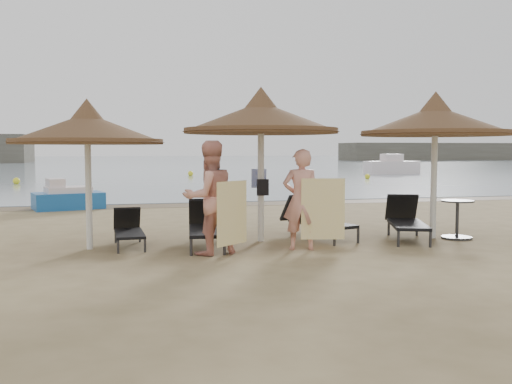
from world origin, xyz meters
TOP-DOWN VIEW (x-y plane):
  - ground at (0.00, 0.00)m, footprint 160.00×160.00m
  - sea at (0.00, 80.00)m, footprint 200.00×140.00m
  - wet_sand_strip at (0.00, 9.40)m, footprint 200.00×1.60m
  - palapa_left at (-2.83, 1.19)m, footprint 2.89×2.89m
  - palapa_center at (0.59, 1.36)m, footprint 3.22×3.22m
  - palapa_right at (4.29, 0.89)m, footprint 3.16×3.16m
  - lounger_far_left at (-2.09, 1.45)m, footprint 0.61×1.64m
  - lounger_near_left at (-0.60, 1.08)m, footprint 0.89×2.06m
  - lounger_near_right at (1.85, 1.57)m, footprint 1.21×2.11m
  - lounger_far_right at (3.70, 0.98)m, footprint 1.31×2.14m
  - side_table at (4.76, 0.70)m, footprint 0.68×0.68m
  - person_left at (-0.68, 0.12)m, footprint 1.26×1.01m
  - person_right at (1.10, 0.21)m, footprint 1.14×0.86m
  - towel_left at (-0.33, -0.23)m, footprint 0.65×0.52m
  - towel_right at (1.45, -0.04)m, footprint 0.81×0.18m
  - bag_patterned at (0.59, 1.54)m, footprint 0.33×0.16m
  - bag_dark at (0.59, 1.20)m, footprint 0.24×0.10m
  - pedal_boat at (-3.91, 9.02)m, footprint 2.37×1.76m
  - buoy_left at (-7.76, 23.08)m, footprint 0.37×0.37m
  - buoy_mid at (2.63, 30.45)m, footprint 0.38×0.38m
  - buoy_right at (13.18, 23.78)m, footprint 0.34×0.34m

SIDE VIEW (x-z plane):
  - ground at x=0.00m, z-range 0.00..0.00m
  - wet_sand_strip at x=0.00m, z-range 0.00..0.01m
  - sea at x=0.00m, z-range 0.00..0.03m
  - buoy_right at x=13.18m, z-range 0.00..0.34m
  - buoy_left at x=-7.76m, z-range 0.00..0.37m
  - buoy_mid at x=2.63m, z-range 0.00..0.38m
  - lounger_far_left at x=-2.09m, z-range -0.04..0.69m
  - pedal_boat at x=-3.91m, z-range -0.13..0.86m
  - side_table at x=4.76m, z-range -0.02..0.80m
  - lounger_near_left at x=-0.60m, z-range -0.05..0.85m
  - lounger_near_right at x=1.85m, z-range -0.05..0.85m
  - lounger_far_right at x=3.70m, z-range -0.05..0.86m
  - towel_left at x=-0.33m, z-range 0.22..1.35m
  - towel_right at x=1.45m, z-range 0.22..1.37m
  - person_right at x=1.10m, z-range 0.00..2.22m
  - bag_dark at x=0.59m, z-range 0.97..1.30m
  - person_left at x=-0.68m, z-range 0.00..2.40m
  - bag_patterned at x=0.59m, z-range 1.10..1.50m
  - palapa_left at x=-2.83m, z-range 0.85..3.72m
  - palapa_right at x=4.29m, z-range 0.93..4.07m
  - palapa_center at x=0.59m, z-range 0.95..4.14m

